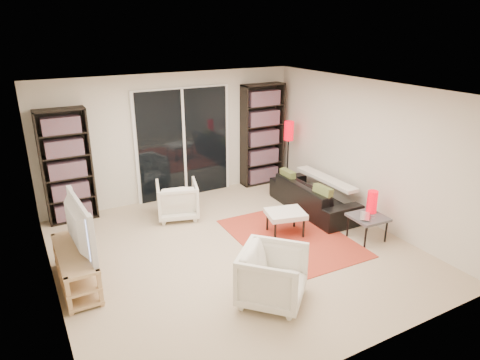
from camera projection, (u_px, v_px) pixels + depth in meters
name	position (u px, v px, depth m)	size (l,w,h in m)	color
floor	(235.00, 251.00, 6.47)	(5.00, 5.00, 0.00)	#BAAB89
wall_back	(173.00, 137.00, 8.11)	(5.00, 0.02, 2.40)	beige
wall_front	(361.00, 255.00, 4.00)	(5.00, 0.02, 2.40)	beige
wall_left	(44.00, 211.00, 4.92)	(0.02, 5.00, 2.40)	beige
wall_right	(366.00, 152.00, 7.19)	(0.02, 5.00, 2.40)	beige
ceiling	(234.00, 91.00, 5.64)	(5.00, 5.00, 0.02)	white
sliding_door	(184.00, 144.00, 8.22)	(1.92, 0.08, 2.16)	white
bookshelf_left	(67.00, 167.00, 7.17)	(0.80, 0.30, 1.95)	black
bookshelf_right	(262.00, 135.00, 8.88)	(0.90, 0.30, 2.10)	black
tv_stand	(76.00, 267.00, 5.54)	(0.42, 1.30, 0.50)	tan
tv	(72.00, 227.00, 5.35)	(1.18, 0.16, 0.68)	black
rug	(291.00, 237.00, 6.85)	(1.63, 2.21, 0.01)	#BF3B26
sofa	(313.00, 196.00, 7.79)	(1.89, 0.74, 0.55)	black
armchair_back	(177.00, 200.00, 7.50)	(0.69, 0.71, 0.65)	white
armchair_front	(273.00, 276.00, 5.19)	(0.75, 0.77, 0.70)	white
ottoman	(286.00, 215.00, 6.86)	(0.70, 0.62, 0.40)	white
side_table	(368.00, 219.00, 6.70)	(0.54, 0.54, 0.40)	#4A4A4F
laptop	(368.00, 217.00, 6.63)	(0.34, 0.22, 0.03)	silver
table_lamp	(372.00, 202.00, 6.76)	(0.16, 0.16, 0.36)	red
floor_lamp	(289.00, 138.00, 8.58)	(0.21, 0.21, 1.41)	black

